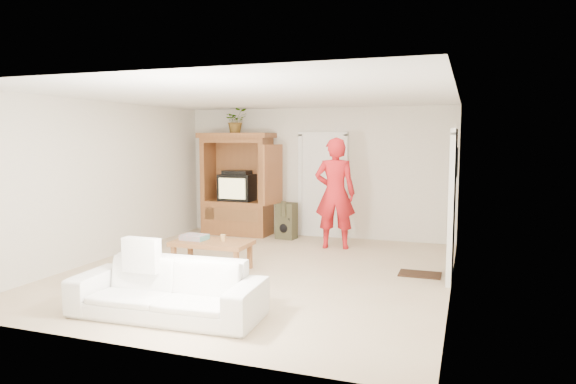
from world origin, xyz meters
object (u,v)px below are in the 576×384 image
Objects in this scene: armoire at (238,191)px; coffee_table at (212,245)px; sofa at (167,289)px; man at (335,193)px.

coffee_table is (0.86, -2.80, -0.53)m from armoire.
armoire is at bearing 102.93° from sofa.
coffee_table is (-0.50, 2.01, 0.07)m from sofa.
sofa is (-0.87, -4.13, -0.69)m from man.
armoire is 2.34m from man.
armoire reaches higher than man.
man is (2.23, -0.67, 0.09)m from armoire.
armoire is 5.03m from sofa.
armoire is 0.98× the size of sofa.
armoire is at bearing 106.43° from coffee_table.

